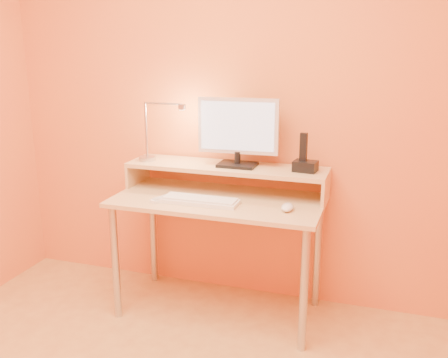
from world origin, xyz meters
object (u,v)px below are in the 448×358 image
(monitor_panel, at_px, (238,126))
(remote_control, at_px, (163,199))
(phone_dock, at_px, (305,166))
(keyboard, at_px, (200,201))
(lamp_base, at_px, (147,158))
(mouse, at_px, (287,207))

(monitor_panel, distance_m, remote_control, 0.60)
(phone_dock, bearing_deg, keyboard, -146.34)
(lamp_base, xyz_separation_m, remote_control, (0.22, -0.25, -0.16))
(phone_dock, relative_size, remote_control, 0.78)
(lamp_base, bearing_deg, remote_control, -48.99)
(mouse, bearing_deg, phone_dock, 75.87)
(monitor_panel, bearing_deg, phone_dock, -4.95)
(lamp_base, height_order, remote_control, lamp_base)
(keyboard, height_order, mouse, mouse)
(keyboard, height_order, remote_control, keyboard)
(lamp_base, distance_m, mouse, 0.96)
(monitor_panel, xyz_separation_m, remote_control, (-0.35, -0.29, -0.39))
(phone_dock, distance_m, keyboard, 0.63)
(monitor_panel, distance_m, mouse, 0.58)
(phone_dock, relative_size, mouse, 1.15)
(lamp_base, relative_size, mouse, 0.89)
(lamp_base, height_order, keyboard, lamp_base)
(keyboard, distance_m, mouse, 0.49)
(monitor_panel, height_order, mouse, monitor_panel)
(remote_control, bearing_deg, keyboard, 26.35)
(monitor_panel, xyz_separation_m, mouse, (0.35, -0.26, -0.38))
(mouse, bearing_deg, keyboard, 179.92)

